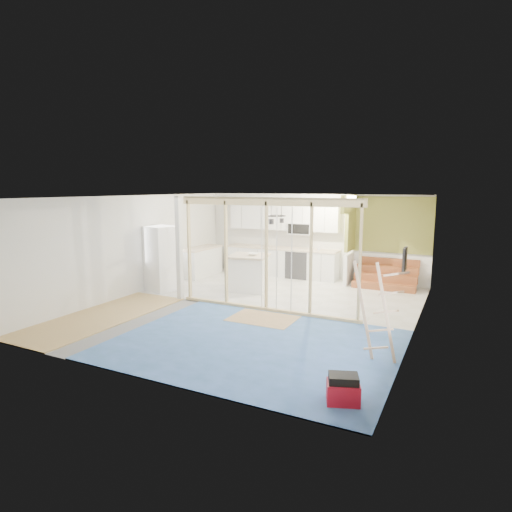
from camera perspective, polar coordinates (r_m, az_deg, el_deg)
The scene contains 17 objects.
room at distance 9.73m, azimuth -0.21°, elevation 0.24°, with size 7.01×8.01×2.61m.
floor_overlays at distance 10.03m, azimuth 0.33°, elevation -7.04°, with size 7.00×8.00×0.03m.
stud_frame at distance 9.80m, azimuth -1.48°, elevation 2.01°, with size 4.66×0.14×2.60m.
base_cabinets at distance 13.54m, azimuth 0.09°, elevation -0.79°, with size 4.45×2.24×0.93m.
upper_cabinets at distance 13.47m, azimuth 3.89°, elevation 4.94°, with size 3.60×0.41×0.85m.
green_partition at distance 12.60m, azimuth 15.77°, elevation 0.31°, with size 2.25×1.51×2.60m.
pot_rack at distance 11.48m, azimuth 2.67°, elevation 5.10°, with size 0.52×0.52×0.72m.
sheathing_panel at distance 6.81m, azimuth 18.82°, elevation -4.16°, with size 0.02×4.00×2.60m, color tan.
electrical_panel at distance 7.34m, azimuth 19.21°, elevation -0.46°, with size 0.04×0.30×0.40m, color #343539.
ceiling_light at distance 11.95m, azimuth 12.45°, elevation 7.67°, with size 0.32×0.32×0.08m, color #FFEABF.
fridge at distance 11.90m, azimuth -12.49°, elevation -0.34°, with size 0.93×0.90×1.77m.
island at distance 11.67m, azimuth -0.94°, elevation -2.28°, with size 1.19×1.19×0.99m.
bowl at distance 11.48m, azimuth -0.40°, elevation 0.24°, with size 0.28×0.28×0.07m, color white.
soap_bottle_a at distance 13.79m, azimuth 1.42°, elevation 1.95°, with size 0.11×0.11×0.29m, color #AAB0BE.
soap_bottle_b at distance 12.99m, azimuth 8.39°, elevation 1.17°, with size 0.08×0.09×0.19m, color silver.
toolbox at distance 5.96m, azimuth 11.54°, elevation -17.11°, with size 0.51×0.44×0.40m.
ladder at distance 7.18m, azimuth 15.89°, elevation -7.17°, with size 0.88×0.08×1.63m.
Camera 1 is at (4.31, -8.59, 2.82)m, focal length 30.00 mm.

